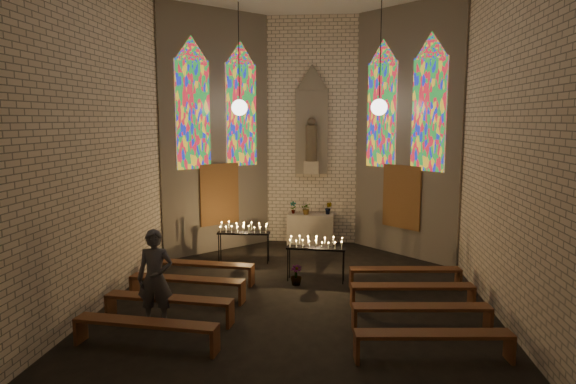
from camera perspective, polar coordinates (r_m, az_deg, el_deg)
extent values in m
plane|color=black|center=(10.76, 0.84, -13.06)|extent=(12.00, 12.00, 0.00)
cube|color=#F5E4CD|center=(16.02, 2.67, 6.72)|extent=(8.00, 0.02, 7.00)
cube|color=#F5E4CD|center=(4.10, -6.09, 2.70)|extent=(8.00, 0.02, 7.00)
cube|color=#F5E4CD|center=(11.11, -20.25, 5.62)|extent=(0.02, 12.00, 7.00)
cube|color=#F5E4CD|center=(10.50, 23.30, 5.35)|extent=(0.02, 12.00, 7.00)
cube|color=#F5E4CD|center=(15.18, -8.08, 6.57)|extent=(2.72, 2.72, 7.00)
cube|color=#F5E4CD|center=(14.88, 13.11, 6.41)|extent=(2.72, 2.72, 7.00)
cube|color=#4C3F8C|center=(14.63, -10.52, 8.42)|extent=(0.78, 0.78, 3.00)
cube|color=#4C3F8C|center=(15.48, -5.21, 8.50)|extent=(0.78, 0.78, 3.00)
cube|color=#4C3F8C|center=(15.26, 10.37, 8.40)|extent=(0.78, 0.78, 3.00)
cube|color=#4C3F8C|center=(14.26, 15.39, 8.28)|extent=(0.78, 0.78, 3.00)
cube|color=brown|center=(15.19, -7.61, -0.24)|extent=(0.95, 0.95, 1.80)
cube|color=brown|center=(14.90, 12.49, -0.52)|extent=(0.95, 0.95, 1.80)
cube|color=gray|center=(15.94, 2.65, 6.71)|extent=(1.00, 0.12, 2.60)
cone|color=gray|center=(15.99, 2.69, 12.63)|extent=(1.00, 1.00, 0.80)
cube|color=beige|center=(15.87, 2.60, 2.72)|extent=(0.45, 0.30, 0.40)
cylinder|color=brown|center=(15.82, 2.62, 5.43)|extent=(0.36, 0.36, 1.10)
sphere|color=brown|center=(15.80, 2.63, 7.79)|extent=(0.26, 0.26, 0.26)
sphere|color=white|center=(14.36, -5.41, 9.32)|extent=(0.44, 0.44, 0.44)
cylinder|color=black|center=(14.46, -5.49, 14.88)|extent=(0.02, 0.02, 2.80)
sphere|color=white|center=(14.14, 10.09, 9.26)|extent=(0.44, 0.44, 0.44)
cylinder|color=black|center=(14.24, 10.23, 14.89)|extent=(0.02, 0.02, 2.80)
cube|color=beige|center=(15.84, 2.49, -4.25)|extent=(1.40, 0.60, 1.00)
imported|color=#4C723F|center=(15.81, 0.56, -1.71)|extent=(0.22, 0.16, 0.38)
imported|color=#4C723F|center=(15.65, 2.07, -1.86)|extent=(0.34, 0.30, 0.36)
imported|color=#4C723F|center=(15.72, 4.52, -1.79)|extent=(0.24, 0.21, 0.38)
imported|color=#4C723F|center=(12.26, 0.90, -9.22)|extent=(0.26, 0.26, 0.47)
cube|color=black|center=(14.03, -4.95, -4.56)|extent=(1.43, 0.37, 0.04)
cylinder|color=black|center=(14.12, -7.70, -6.26)|extent=(0.03, 0.03, 0.80)
cylinder|color=black|center=(13.91, -2.29, -6.41)|extent=(0.03, 0.03, 0.80)
cylinder|color=black|center=(14.37, -7.48, -6.00)|extent=(0.03, 0.03, 0.80)
cylinder|color=black|center=(14.17, -2.17, -6.14)|extent=(0.03, 0.03, 0.80)
cube|color=black|center=(12.39, 3.12, -6.26)|extent=(1.44, 0.44, 0.04)
cylinder|color=black|center=(12.47, -0.02, -8.13)|extent=(0.03, 0.03, 0.80)
cylinder|color=black|center=(12.32, 6.13, -8.39)|extent=(0.03, 0.03, 0.80)
cylinder|color=black|center=(12.72, 0.19, -7.80)|extent=(0.03, 0.03, 0.80)
cylinder|color=black|center=(12.57, 6.22, -8.05)|extent=(0.03, 0.03, 0.80)
cube|color=#582F19|center=(12.55, -9.59, -7.87)|extent=(2.56, 0.61, 0.06)
cube|color=#582F19|center=(13.09, -14.70, -8.38)|extent=(0.10, 0.36, 0.46)
cube|color=#582F19|center=(12.24, -4.07, -9.30)|extent=(0.10, 0.36, 0.46)
cube|color=#582F19|center=(12.23, 12.88, -8.39)|extent=(2.56, 0.61, 0.06)
cube|color=#582F19|center=(12.08, 7.03, -9.58)|extent=(0.10, 0.36, 0.46)
cube|color=#582F19|center=(12.63, 18.41, -9.16)|extent=(0.10, 0.36, 0.46)
cube|color=#582F19|center=(11.44, -11.18, -9.48)|extent=(2.56, 0.61, 0.06)
cube|color=#582F19|center=(12.03, -16.70, -9.94)|extent=(0.10, 0.36, 0.46)
cube|color=#582F19|center=(11.12, -5.13, -11.13)|extent=(0.10, 0.36, 0.46)
cube|color=#582F19|center=(11.09, 13.67, -10.13)|extent=(2.56, 0.61, 0.06)
cube|color=#582F19|center=(10.94, 7.18, -11.48)|extent=(0.10, 0.36, 0.46)
cube|color=#582F19|center=(11.52, 19.73, -10.90)|extent=(0.10, 0.36, 0.46)
cube|color=#582F19|center=(10.36, -13.13, -11.43)|extent=(2.56, 0.61, 0.06)
cube|color=#582F19|center=(10.99, -19.10, -11.79)|extent=(0.10, 0.36, 0.46)
cube|color=#582F19|center=(10.01, -6.44, -13.36)|extent=(0.10, 0.36, 0.46)
cube|color=#582F19|center=(9.97, 14.64, -12.27)|extent=(2.56, 0.61, 0.06)
cube|color=#582F19|center=(9.82, 7.37, -13.83)|extent=(0.10, 0.36, 0.46)
cube|color=#582F19|center=(10.43, 21.36, -13.00)|extent=(0.10, 0.36, 0.46)
cube|color=#582F19|center=(9.31, -15.56, -13.81)|extent=(2.56, 0.61, 0.06)
cube|color=#582F19|center=(9.99, -22.05, -13.98)|extent=(0.10, 0.36, 0.46)
cube|color=#582F19|center=(8.94, -8.10, -16.13)|extent=(0.10, 0.36, 0.46)
cube|color=#582F19|center=(8.87, 15.88, -14.94)|extent=(2.56, 0.61, 0.06)
cube|color=#582F19|center=(8.72, 7.61, -16.77)|extent=(0.10, 0.36, 0.46)
cube|color=#582F19|center=(9.37, 23.40, -15.57)|extent=(0.10, 0.36, 0.46)
imported|color=#4F505A|center=(10.07, -14.54, -9.25)|extent=(0.71, 0.49, 1.85)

